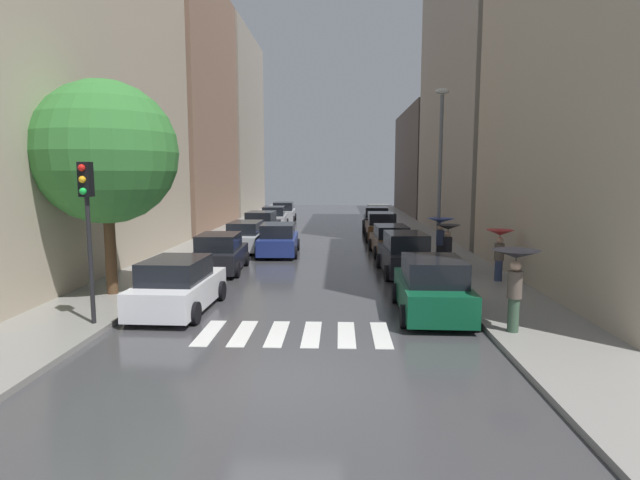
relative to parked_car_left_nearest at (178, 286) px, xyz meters
The scene contains 29 objects.
ground_plane 19.22m from the parked_car_left_nearest, 78.84° to the left, with size 28.00×72.00×0.04m, color #3B3B3D.
sidewalk_left 19.06m from the parked_car_left_nearest, 98.41° to the left, with size 3.00×72.00×0.15m, color gray.
sidewalk_right 21.44m from the parked_car_left_nearest, 61.53° to the left, with size 3.00×72.00×0.15m, color gray.
crosswalk_stripes 4.34m from the parked_car_left_nearest, 29.46° to the right, with size 4.95×2.20×0.01m.
building_left_near 12.07m from the parked_car_left_nearest, 140.91° to the left, with size 6.00×20.41×16.72m, color #B2A38C.
building_left_mid 26.69m from the parked_car_left_nearest, 106.73° to the left, with size 6.00×14.17×18.49m, color #8C6B56.
building_left_far 41.40m from the parked_car_left_nearest, 100.36° to the left, with size 6.00×15.35×18.57m, color #9E9384.
building_right_near 17.13m from the parked_car_left_nearest, 14.07° to the left, with size 6.00×14.61×17.45m, color #B2A38C.
building_right_mid 27.60m from the parked_car_left_nearest, 54.78° to the left, with size 6.00×17.95×22.57m, color #9E9384.
building_right_far 42.75m from the parked_car_left_nearest, 69.74° to the left, with size 6.00×18.44×10.79m, color #564C47.
parked_car_left_nearest is the anchor object (origin of this frame).
parked_car_left_second 6.37m from the parked_car_left_nearest, 91.96° to the left, with size 2.18×4.15×1.64m.
parked_car_left_third 12.68m from the parked_car_left_nearest, 91.03° to the left, with size 2.05×4.79×1.58m.
parked_car_left_fourth 18.25m from the parked_car_left_nearest, 90.75° to the left, with size 2.25×4.23×1.73m.
parked_car_left_fifth 24.13m from the parked_car_left_nearest, 90.38° to the left, with size 2.18×4.24×1.70m.
parked_car_left_sixth 29.50m from the parked_car_left_nearest, 90.01° to the left, with size 2.22×4.65×1.75m.
parked_car_right_nearest 7.61m from the parked_car_left_nearest, ahead, with size 2.16×4.21×1.73m.
parked_car_right_second 9.69m from the parked_car_left_nearest, 38.43° to the left, with size 2.12×4.38×1.76m.
parked_car_right_third 13.60m from the parked_car_left_nearest, 56.38° to the left, with size 2.10×4.49×1.54m.
parked_car_right_fourth 18.96m from the parked_car_left_nearest, 66.57° to the left, with size 2.11×4.42×1.75m.
parked_car_right_fifth 24.08m from the parked_car_left_nearest, 71.57° to the left, with size 2.19×4.28×1.76m.
car_midroad 11.26m from the parked_car_left_nearest, 81.20° to the left, with size 2.21×4.49×1.63m.
pedestrian_foreground 9.60m from the parked_car_left_nearest, 13.07° to the right, with size 1.17×1.17×2.10m.
pedestrian_near_tree 12.15m from the parked_car_left_nearest, 39.45° to the left, with size 1.16×1.16×2.06m.
pedestrian_by_kerb 11.15m from the parked_car_left_nearest, 32.92° to the left, with size 1.01×1.01×1.94m.
pedestrian_far_side 11.65m from the parked_car_left_nearest, 20.93° to the left, with size 0.99×0.99×1.93m.
street_tree_left 5.16m from the parked_car_left_nearest, 149.76° to the left, with size 4.65×4.65×7.01m.
traffic_light_left_corner 3.57m from the parked_car_left_nearest, 133.28° to the right, with size 0.30×0.42×4.30m.
lamp_post_right 12.65m from the parked_car_left_nearest, 39.93° to the left, with size 0.60×0.28×7.65m.
Camera 1 is at (1.15, -9.76, 4.12)m, focal length 28.62 mm.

